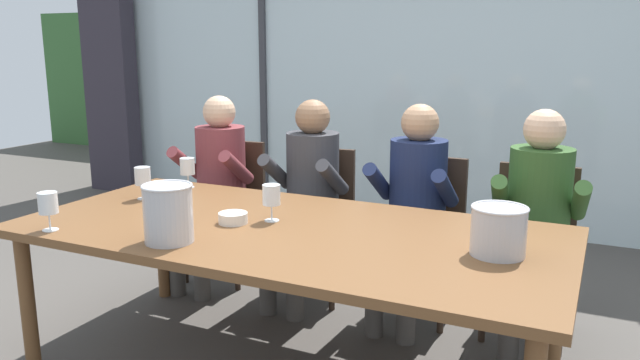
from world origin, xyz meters
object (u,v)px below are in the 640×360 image
(person_olive_shirt, at_px, (538,212))
(wine_glass_by_left_taster, at_px, (143,177))
(chair_center, at_px, (425,222))
(wine_glass_center_pour, at_px, (48,205))
(chair_left_of_center, at_px, (317,209))
(chair_right_of_center, at_px, (533,236))
(person_maroon_top, at_px, (215,177))
(dining_table, at_px, (287,239))
(tasting_bowl, at_px, (233,218))
(person_charcoal_jacket, at_px, (307,187))
(person_navy_polo, at_px, (413,198))
(ice_bucket_secondary, at_px, (168,213))
(wine_glass_by_right_taster, at_px, (271,196))
(chair_near_curtain, at_px, (230,197))
(wine_glass_near_bucket, at_px, (187,168))
(ice_bucket_primary, at_px, (499,230))

(person_olive_shirt, xyz_separation_m, wine_glass_by_left_taster, (-1.93, -0.72, 0.14))
(chair_center, height_order, wine_glass_center_pour, same)
(chair_left_of_center, height_order, chair_right_of_center, same)
(person_maroon_top, bearing_deg, chair_left_of_center, 9.98)
(dining_table, height_order, tasting_bowl, tasting_bowl)
(person_charcoal_jacket, distance_m, person_navy_polo, 0.66)
(person_charcoal_jacket, xyz_separation_m, ice_bucket_secondary, (-0.02, -1.25, 0.15))
(wine_glass_by_right_taster, bearing_deg, dining_table, -28.66)
(chair_left_of_center, relative_size, wine_glass_by_right_taster, 5.14)
(chair_near_curtain, relative_size, chair_right_of_center, 1.00)
(person_maroon_top, height_order, person_navy_polo, same)
(person_maroon_top, distance_m, person_olive_shirt, 1.98)
(person_navy_polo, bearing_deg, person_maroon_top, -178.31)
(wine_glass_center_pour, xyz_separation_m, wine_glass_by_right_taster, (0.81, 0.55, 0.00))
(dining_table, bearing_deg, chair_near_curtain, 134.14)
(chair_center, height_order, tasting_bowl, chair_center)
(chair_right_of_center, height_order, wine_glass_near_bucket, same)
(person_olive_shirt, relative_size, wine_glass_near_bucket, 6.98)
(person_maroon_top, bearing_deg, person_olive_shirt, -2.12)
(chair_center, relative_size, wine_glass_by_right_taster, 5.14)
(person_maroon_top, distance_m, tasting_bowl, 1.17)
(chair_left_of_center, relative_size, person_olive_shirt, 0.74)
(person_maroon_top, relative_size, ice_bucket_secondary, 4.93)
(ice_bucket_secondary, bearing_deg, person_navy_polo, 61.69)
(chair_center, distance_m, chair_right_of_center, 0.60)
(person_olive_shirt, relative_size, wine_glass_center_pour, 6.98)
(chair_center, height_order, ice_bucket_primary, ice_bucket_primary)
(chair_center, bearing_deg, chair_right_of_center, 0.19)
(chair_right_of_center, height_order, wine_glass_center_pour, same)
(chair_near_curtain, xyz_separation_m, ice_bucket_primary, (1.92, -1.00, 0.30))
(chair_right_of_center, distance_m, wine_glass_center_pour, 2.43)
(chair_center, relative_size, person_navy_polo, 0.74)
(person_olive_shirt, xyz_separation_m, wine_glass_by_right_taster, (-1.10, -0.80, 0.15))
(chair_left_of_center, distance_m, tasting_bowl, 1.07)
(ice_bucket_primary, height_order, wine_glass_by_right_taster, ice_bucket_primary)
(chair_center, xyz_separation_m, wine_glass_by_left_taster, (-1.30, -0.87, 0.31))
(person_charcoal_jacket, bearing_deg, person_olive_shirt, 0.97)
(person_maroon_top, relative_size, wine_glass_near_bucket, 6.98)
(chair_center, height_order, wine_glass_near_bucket, same)
(chair_center, distance_m, person_charcoal_jacket, 0.73)
(ice_bucket_primary, relative_size, wine_glass_center_pour, 1.27)
(chair_center, distance_m, person_navy_polo, 0.23)
(dining_table, distance_m, wine_glass_near_bucket, 1.02)
(person_maroon_top, relative_size, wine_glass_by_left_taster, 6.98)
(person_maroon_top, bearing_deg, wine_glass_by_left_taster, -88.39)
(ice_bucket_primary, bearing_deg, wine_glass_by_right_taster, 177.98)
(wine_glass_by_left_taster, xyz_separation_m, wine_glass_by_right_taster, (0.83, -0.07, 0.00))
(chair_near_curtain, xyz_separation_m, chair_right_of_center, (1.95, -0.02, 0.00))
(person_charcoal_jacket, xyz_separation_m, wine_glass_by_right_taster, (0.21, -0.80, 0.15))
(person_navy_polo, relative_size, person_olive_shirt, 1.00)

